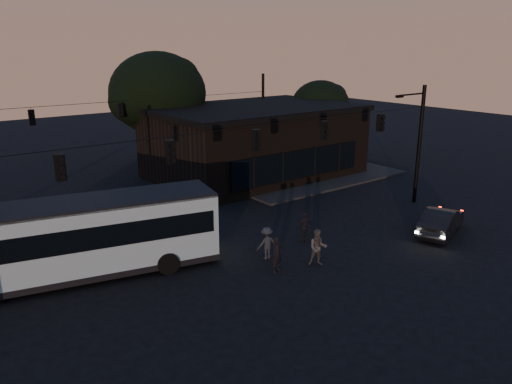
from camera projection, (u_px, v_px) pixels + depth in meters
ground at (311, 278)px, 21.93m from camera, size 120.00×120.00×0.00m
sidewalk_far_right at (299, 173)px, 39.57m from camera, size 14.00×10.00×0.15m
building at (254, 141)px, 38.58m from camera, size 15.40×10.41×5.40m
tree_behind at (158, 93)px, 39.27m from camera, size 7.60×7.60×9.43m
tree_right at (320, 105)px, 44.82m from camera, size 5.20×5.20×6.86m
signal_rig_near at (256, 163)px, 23.72m from camera, size 26.24×0.30×7.50m
signal_rig_far at (122, 126)px, 35.98m from camera, size 26.24×0.30×7.50m
bus at (76, 236)px, 21.49m from camera, size 12.53×5.42×3.44m
car at (441, 221)px, 26.88m from camera, size 4.64×2.88×1.44m
pedestrian_a at (277, 255)px, 22.29m from camera, size 0.69×0.53×1.67m
pedestrian_b at (318, 247)px, 22.98m from camera, size 1.07×1.03×1.74m
pedestrian_c at (305, 227)px, 25.78m from camera, size 1.00×0.57×1.61m
pedestrian_d at (267, 243)px, 23.70m from camera, size 1.09×0.71×1.58m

